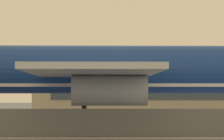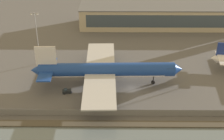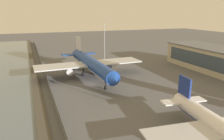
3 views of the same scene
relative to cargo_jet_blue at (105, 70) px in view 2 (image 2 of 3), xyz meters
name	(u,v)px [view 2 (image 2 of 3)]	position (x,y,z in m)	size (l,w,h in m)	color
ground_plane	(132,89)	(10.35, -3.39, -6.17)	(500.00, 500.00, 0.00)	#565659
shoreline_seawall	(135,124)	(10.35, -23.89, -5.92)	(320.00, 3.00, 0.50)	#474238
perimeter_fence	(135,113)	(10.35, -19.39, -4.91)	(280.00, 0.10, 2.52)	slate
cargo_jet_blue	(105,70)	(0.00, 0.00, 0.00)	(56.72, 48.60, 16.16)	#193D93
baggage_tug	(67,91)	(-13.71, -6.19, -5.36)	(3.47, 2.25, 1.80)	#1E2328
terminal_building	(162,16)	(29.57, 60.73, -0.36)	(89.10, 19.56, 11.59)	#BCB299
apron_light_mast_apron_west	(37,36)	(-28.10, 16.46, 6.45)	(3.20, 0.40, 22.65)	#93969B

